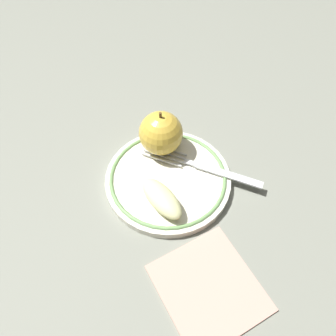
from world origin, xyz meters
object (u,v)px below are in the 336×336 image
fork (205,167)px  napkin_folded (206,288)px  apple_red_whole (161,133)px  apple_slice_front (162,198)px  plate (168,179)px

fork → napkin_folded: size_ratio=1.21×
apple_red_whole → fork: apple_red_whole is taller
apple_slice_front → napkin_folded: bearing=-11.7°
plate → apple_slice_front: 0.05m
apple_slice_front → fork: size_ratio=0.51×
apple_red_whole → apple_slice_front: 0.11m
fork → napkin_folded: (-0.07, -0.16, -0.01)m
plate → fork: bearing=-5.7°
apple_red_whole → apple_slice_front: size_ratio=0.97×
plate → apple_slice_front: bearing=-120.9°
apple_red_whole → napkin_folded: 0.23m
plate → apple_red_whole: apple_red_whole is taller
fork → apple_slice_front: bearing=65.9°
apple_red_whole → fork: bearing=-51.6°
napkin_folded → apple_slice_front: bearing=95.5°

